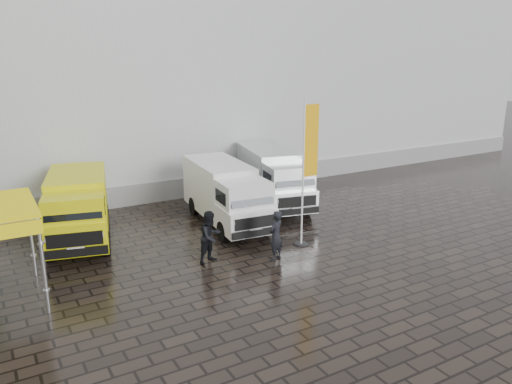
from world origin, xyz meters
TOP-DOWN VIEW (x-y plane):
  - ground at (0.00, 0.00)m, footprint 120.00×120.00m
  - exhibition_hall at (2.00, 16.00)m, footprint 44.00×16.00m
  - hall_plinth at (2.00, 7.95)m, footprint 44.00×0.15m
  - van_yellow at (-6.87, 4.36)m, footprint 3.30×5.80m
  - van_white at (-1.11, 3.33)m, footprint 2.44×5.95m
  - van_silver at (2.06, 4.70)m, footprint 3.21×6.23m
  - flagpole at (0.48, -0.15)m, footprint 0.88×0.50m
  - wheelie_bin at (4.03, 7.33)m, footprint 0.62×0.62m
  - person_front at (-1.30, -0.88)m, footprint 0.77×0.66m
  - person_tent at (-3.34, 0.08)m, footprint 1.08×0.97m

SIDE VIEW (x-z plane):
  - ground at x=0.00m, z-range 0.00..0.00m
  - wheelie_bin at x=4.03m, z-range 0.00..0.97m
  - hall_plinth at x=2.00m, z-range 0.00..1.00m
  - person_front at x=-1.30m, z-range 0.00..1.78m
  - person_tent at x=-3.34m, z-range 0.00..1.83m
  - van_white at x=-1.11m, z-range 0.00..2.51m
  - van_yellow at x=-6.87m, z-range 0.00..2.52m
  - van_silver at x=2.06m, z-range 0.00..2.58m
  - flagpole at x=0.48m, z-range 0.35..5.82m
  - exhibition_hall at x=2.00m, z-range 0.00..12.00m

